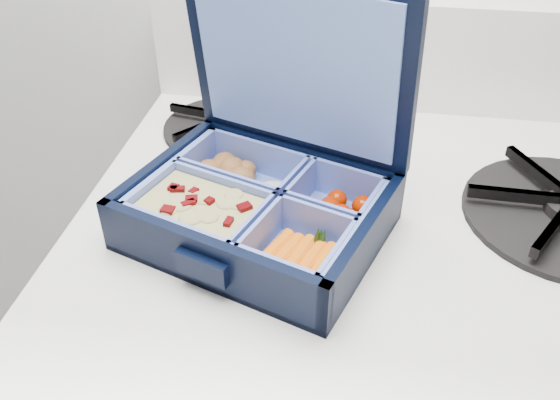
# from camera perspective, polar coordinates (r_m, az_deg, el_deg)

# --- Properties ---
(bento_box) EXTENTS (0.26, 0.24, 0.05)m
(bento_box) POSITION_cam_1_polar(r_m,az_deg,el_deg) (0.54, -2.16, -1.02)
(bento_box) COLOR black
(bento_box) RESTS_ON stove
(burner_grate_rear) EXTENTS (0.18, 0.18, 0.02)m
(burner_grate_rear) POSITION_cam_1_polar(r_m,az_deg,el_deg) (0.71, -4.88, 7.42)
(burner_grate_rear) COLOR black
(burner_grate_rear) RESTS_ON stove
(fork) EXTENTS (0.14, 0.16, 0.01)m
(fork) POSITION_cam_1_polar(r_m,az_deg,el_deg) (0.64, 0.90, 3.04)
(fork) COLOR silver
(fork) RESTS_ON stove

